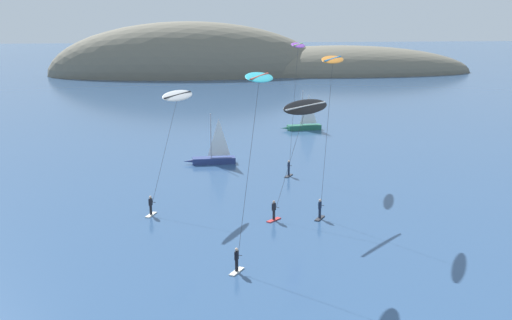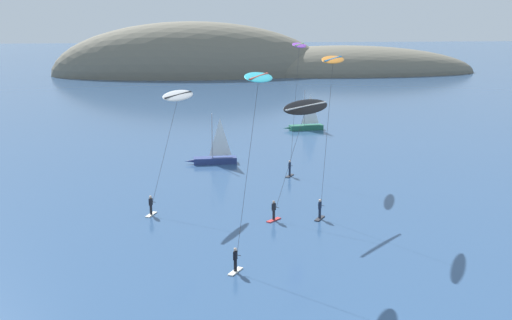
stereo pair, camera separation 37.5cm
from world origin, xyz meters
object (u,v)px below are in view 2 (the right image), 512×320
kitesurfer_black (304,113)px  kitesurfer_white (176,104)px  sailboat_far (304,125)px  kitesurfer_orange (332,71)px  kitesurfer_cyan (257,92)px  kitesurfer_purple (299,56)px  sailboat_near (212,158)px

kitesurfer_black → kitesurfer_white: 11.56m
sailboat_far → kitesurfer_orange: (-3.94, -37.11, 11.33)m
kitesurfer_cyan → kitesurfer_white: kitesurfer_cyan is taller
kitesurfer_black → sailboat_far: bearing=80.5°
kitesurfer_white → sailboat_far: bearing=62.6°
kitesurfer_black → kitesurfer_orange: bearing=-11.1°
kitesurfer_cyan → kitesurfer_orange: bearing=49.8°
sailboat_far → kitesurfer_white: kitesurfer_white is taller
kitesurfer_orange → kitesurfer_black: bearing=168.9°
kitesurfer_cyan → kitesurfer_white: 14.27m
kitesurfer_purple → sailboat_near: bearing=165.5°
sailboat_near → kitesurfer_black: 20.47m
sailboat_far → kitesurfer_cyan: 47.98m
sailboat_far → kitesurfer_black: bearing=-99.5°
sailboat_far → kitesurfer_black: kitesurfer_black is taller
kitesurfer_purple → kitesurfer_cyan: (-6.61, -23.74, -0.67)m
kitesurfer_white → kitesurfer_orange: (13.08, -4.33, 3.16)m
kitesurfer_black → sailboat_near: bearing=113.3°
kitesurfer_black → kitesurfer_cyan: (-4.83, -8.76, 2.99)m
sailboat_far → kitesurfer_black: (-6.14, -36.68, 7.81)m
kitesurfer_orange → kitesurfer_cyan: bearing=-130.2°
sailboat_near → sailboat_far: 23.63m
kitesurfer_black → kitesurfer_purple: 15.52m
sailboat_near → kitesurfer_orange: 23.22m
kitesurfer_cyan → kitesurfer_orange: kitesurfer_orange is taller
kitesurfer_cyan → kitesurfer_white: bearing=115.6°
kitesurfer_white → kitesurfer_orange: kitesurfer_orange is taller
sailboat_far → kitesurfer_cyan: kitesurfer_cyan is taller
sailboat_far → kitesurfer_purple: 24.93m
sailboat_far → kitesurfer_cyan: bearing=-103.6°
kitesurfer_purple → kitesurfer_orange: kitesurfer_purple is taller
sailboat_near → kitesurfer_cyan: (2.65, -26.13, 10.80)m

